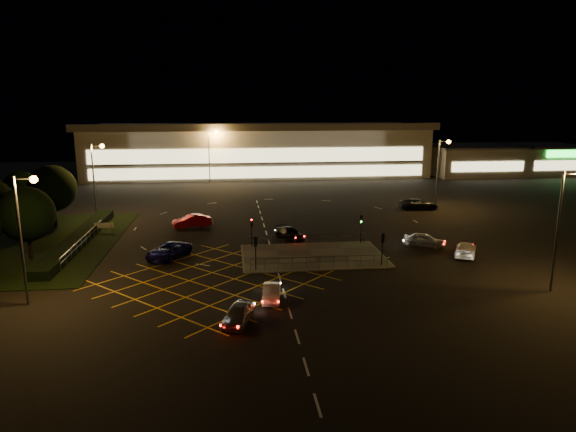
{
  "coord_description": "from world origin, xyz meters",
  "views": [
    {
      "loc": [
        -6.24,
        -51.42,
        15.29
      ],
      "look_at": [
        0.64,
        8.15,
        2.0
      ],
      "focal_mm": 32.0,
      "sensor_mm": 36.0,
      "label": 1
    }
  ],
  "objects": [
    {
      "name": "car_near_silver",
      "position": [
        -5.87,
        -17.36,
        0.69
      ],
      "size": [
        2.78,
        4.33,
        1.37
      ],
      "primitive_type": "imported",
      "rotation": [
        0.0,
        0.0,
        5.97
      ],
      "color": "#B6BABE",
      "rests_on": "ground"
    },
    {
      "name": "signal_ne",
      "position": [
        8.0,
        1.99,
        2.37
      ],
      "size": [
        0.28,
        0.3,
        3.15
      ],
      "color": "black",
      "rests_on": "pedestrian_island"
    },
    {
      "name": "streetlight_sw",
      "position": [
        -21.56,
        -12.0,
        6.56
      ],
      "size": [
        1.78,
        0.56,
        10.03
      ],
      "color": "slate",
      "rests_on": "ground"
    },
    {
      "name": "car_queue_white",
      "position": [
        -3.15,
        -13.31,
        0.61
      ],
      "size": [
        1.76,
        3.86,
        1.23
      ],
      "primitive_type": "imported",
      "rotation": [
        0.0,
        0.0,
        6.15
      ],
      "color": "silver",
      "rests_on": "ground"
    },
    {
      "name": "pedestrian_island",
      "position": [
        2.0,
        -2.0,
        0.06
      ],
      "size": [
        14.0,
        9.0,
        0.12
      ],
      "primitive_type": "cube",
      "color": "#4C4944",
      "rests_on": "ground"
    },
    {
      "name": "tree_d",
      "position": [
        -34.0,
        20.0,
        4.02
      ],
      "size": [
        4.68,
        4.68,
        6.37
      ],
      "color": "black",
      "rests_on": "ground"
    },
    {
      "name": "grass_verge",
      "position": [
        -28.0,
        6.0,
        0.04
      ],
      "size": [
        18.0,
        30.0,
        0.08
      ],
      "primitive_type": "cube",
      "color": "black",
      "rests_on": "ground"
    },
    {
      "name": "streetlight_se",
      "position": [
        20.44,
        -14.0,
        6.56
      ],
      "size": [
        1.78,
        0.56,
        10.03
      ],
      "color": "slate",
      "rests_on": "ground"
    },
    {
      "name": "retail_unit_a",
      "position": [
        46.0,
        53.97,
        3.21
      ],
      "size": [
        18.8,
        14.8,
        6.35
      ],
      "color": "beige",
      "rests_on": "ground"
    },
    {
      "name": "car_left_blue",
      "position": [
        -12.49,
        -0.94,
        0.75
      ],
      "size": [
        4.81,
        5.95,
        1.51
      ],
      "primitive_type": "imported",
      "rotation": [
        0.0,
        0.0,
        5.78
      ],
      "color": "#0E0D52",
      "rests_on": "ground"
    },
    {
      "name": "streetlight_ne",
      "position": [
        24.44,
        20.0,
        6.56
      ],
      "size": [
        1.78,
        0.56,
        10.03
      ],
      "color": "slate",
      "rests_on": "ground"
    },
    {
      "name": "car_circ_red",
      "position": [
        -11.03,
        12.06,
        0.79
      ],
      "size": [
        5.09,
        3.07,
        1.58
      ],
      "primitive_type": "imported",
      "rotation": [
        0.0,
        0.0,
        5.02
      ],
      "color": "#A00B16",
      "rests_on": "ground"
    },
    {
      "name": "signal_nw",
      "position": [
        -4.0,
        1.99,
        2.37
      ],
      "size": [
        0.28,
        0.3,
        3.15
      ],
      "color": "black",
      "rests_on": "pedestrian_island"
    },
    {
      "name": "ground",
      "position": [
        0.0,
        0.0,
        0.0
      ],
      "size": [
        180.0,
        180.0,
        0.0
      ],
      "primitive_type": "plane",
      "color": "black",
      "rests_on": "ground"
    },
    {
      "name": "streetlight_far_left",
      "position": [
        -9.56,
        48.0,
        6.56
      ],
      "size": [
        1.78,
        0.56,
        10.03
      ],
      "color": "slate",
      "rests_on": "ground"
    },
    {
      "name": "tree_e",
      "position": [
        -26.0,
        0.0,
        4.64
      ],
      "size": [
        5.4,
        5.4,
        7.35
      ],
      "color": "black",
      "rests_on": "ground"
    },
    {
      "name": "streetlight_nw",
      "position": [
        -23.56,
        18.0,
        6.56
      ],
      "size": [
        1.78,
        0.56,
        10.03
      ],
      "color": "slate",
      "rests_on": "ground"
    },
    {
      "name": "tree_c",
      "position": [
        -28.0,
        14.0,
        4.95
      ],
      "size": [
        5.76,
        5.76,
        7.84
      ],
      "color": "black",
      "rests_on": "ground"
    },
    {
      "name": "streetlight_far_right",
      "position": [
        30.44,
        50.0,
        6.56
      ],
      "size": [
        1.78,
        0.56,
        10.03
      ],
      "color": "slate",
      "rests_on": "ground"
    },
    {
      "name": "car_east_grey",
      "position": [
        21.21,
        19.54,
        0.78
      ],
      "size": [
        5.64,
        2.66,
        1.56
      ],
      "primitive_type": "imported",
      "rotation": [
        0.0,
        0.0,
        1.56
      ],
      "color": "black",
      "rests_on": "ground"
    },
    {
      "name": "car_right_silver",
      "position": [
        14.57,
        0.12,
        0.75
      ],
      "size": [
        4.72,
        3.67,
        1.5
      ],
      "primitive_type": "imported",
      "rotation": [
        0.0,
        0.0,
        1.07
      ],
      "color": "#B2B4BA",
      "rests_on": "ground"
    },
    {
      "name": "signal_se",
      "position": [
        8.0,
        -5.99,
        2.37
      ],
      "size": [
        0.28,
        0.3,
        3.15
      ],
      "rotation": [
        0.0,
        0.0,
        3.14
      ],
      "color": "black",
      "rests_on": "pedestrian_island"
    },
    {
      "name": "supermarket",
      "position": [
        0.0,
        61.95,
        5.31
      ],
      "size": [
        72.0,
        26.5,
        10.5
      ],
      "color": "beige",
      "rests_on": "ground"
    },
    {
      "name": "car_far_dkgrey",
      "position": [
        0.46,
        5.0,
        0.65
      ],
      "size": [
        3.59,
        4.82,
        1.3
      ],
      "primitive_type": "imported",
      "rotation": [
        0.0,
        0.0,
        0.45
      ],
      "color": "black",
      "rests_on": "ground"
    },
    {
      "name": "signal_sw",
      "position": [
        -4.0,
        -5.99,
        2.37
      ],
      "size": [
        0.28,
        0.3,
        3.15
      ],
      "rotation": [
        0.0,
        0.0,
        3.14
      ],
      "color": "black",
      "rests_on": "pedestrian_island"
    },
    {
      "name": "car_approach_white",
      "position": [
        17.49,
        -3.62,
        0.7
      ],
      "size": [
        3.99,
        5.17,
        1.4
      ],
      "primitive_type": "imported",
      "rotation": [
        0.0,
        0.0,
        2.65
      ],
      "color": "silver",
      "rests_on": "ground"
    },
    {
      "name": "retail_unit_b",
      "position": [
        62.0,
        53.96,
        3.22
      ],
      "size": [
        14.8,
        14.8,
        6.35
      ],
      "color": "beige",
      "rests_on": "ground"
    },
    {
      "name": "hedge",
      "position": [
        -23.0,
        6.0,
        0.5
      ],
      "size": [
        2.0,
        26.0,
        1.0
      ],
      "primitive_type": "cube",
      "color": "black",
      "rests_on": "ground"
    }
  ]
}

